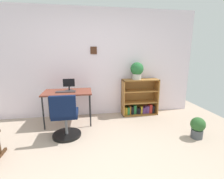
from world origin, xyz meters
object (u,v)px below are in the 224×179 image
(monitor, at_px, (69,85))
(potted_plant_floor, at_px, (198,127))
(office_chair, at_px, (65,120))
(bookshelf_low, at_px, (139,99))
(potted_plant_on_shelf, at_px, (137,70))
(desk, at_px, (68,94))
(keyboard, at_px, (66,92))

(monitor, bearing_deg, potted_plant_floor, -25.29)
(office_chair, height_order, bookshelf_low, bookshelf_low)
(potted_plant_on_shelf, bearing_deg, office_chair, -150.40)
(desk, bearing_deg, bookshelf_low, 9.58)
(keyboard, bearing_deg, desk, 63.21)
(keyboard, xyz_separation_m, potted_plant_floor, (2.38, -0.99, -0.51))
(office_chair, bearing_deg, keyboard, 93.75)
(desk, xyz_separation_m, monitor, (0.03, 0.05, 0.18))
(desk, distance_m, potted_plant_floor, 2.61)
(monitor, height_order, keyboard, monitor)
(monitor, xyz_separation_m, bookshelf_low, (1.66, 0.24, -0.46))
(monitor, relative_size, office_chair, 0.31)
(desk, bearing_deg, keyboard, -116.79)
(monitor, bearing_deg, potted_plant_on_shelf, 6.68)
(keyboard, bearing_deg, potted_plant_on_shelf, 10.20)
(keyboard, xyz_separation_m, office_chair, (0.04, -0.61, -0.37))
(office_chair, bearing_deg, desk, 90.76)
(monitor, height_order, bookshelf_low, monitor)
(keyboard, bearing_deg, monitor, 60.04)
(office_chair, relative_size, potted_plant_floor, 2.16)
(monitor, distance_m, office_chair, 0.87)
(monitor, bearing_deg, keyboard, -119.96)
(office_chair, relative_size, potted_plant_on_shelf, 2.06)
(keyboard, relative_size, bookshelf_low, 0.45)
(potted_plant_on_shelf, bearing_deg, desk, -171.75)
(keyboard, relative_size, office_chair, 0.48)
(office_chair, xyz_separation_m, potted_plant_floor, (2.34, -0.38, -0.14))
(office_chair, bearing_deg, potted_plant_on_shelf, 29.60)
(desk, height_order, potted_plant_on_shelf, potted_plant_on_shelf)
(potted_plant_floor, bearing_deg, keyboard, 157.51)
(keyboard, distance_m, office_chair, 0.71)
(bookshelf_low, xyz_separation_m, potted_plant_on_shelf, (-0.10, -0.06, 0.74))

